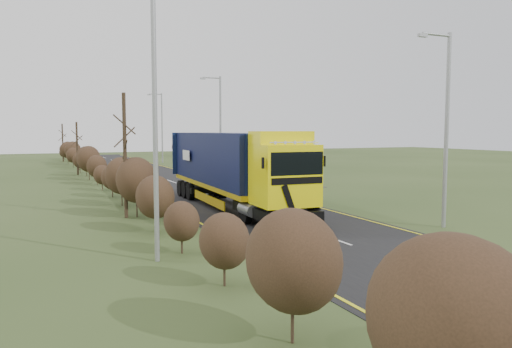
{
  "coord_description": "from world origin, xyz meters",
  "views": [
    {
      "loc": [
        -10.71,
        -20.48,
        4.25
      ],
      "look_at": [
        0.6,
        4.31,
        1.86
      ],
      "focal_mm": 35.0,
      "sensor_mm": 36.0,
      "label": 1
    }
  ],
  "objects_px": {
    "streetlight_near": "(445,122)",
    "speed_sign": "(240,166)",
    "lorry": "(231,165)",
    "car_red_hatchback": "(271,174)",
    "car_blue_sedan": "(235,169)"
  },
  "relations": [
    {
      "from": "streetlight_near",
      "to": "speed_sign",
      "type": "distance_m",
      "value": 19.77
    },
    {
      "from": "streetlight_near",
      "to": "speed_sign",
      "type": "xyz_separation_m",
      "value": [
        -1.5,
        19.47,
        -3.1
      ]
    },
    {
      "from": "lorry",
      "to": "car_red_hatchback",
      "type": "bearing_deg",
      "value": 57.62
    },
    {
      "from": "lorry",
      "to": "car_blue_sedan",
      "type": "height_order",
      "value": "lorry"
    },
    {
      "from": "car_red_hatchback",
      "to": "car_blue_sedan",
      "type": "relative_size",
      "value": 1.12
    },
    {
      "from": "lorry",
      "to": "speed_sign",
      "type": "distance_m",
      "value": 11.95
    },
    {
      "from": "streetlight_near",
      "to": "car_blue_sedan",
      "type": "bearing_deg",
      "value": 87.28
    },
    {
      "from": "car_red_hatchback",
      "to": "streetlight_near",
      "type": "distance_m",
      "value": 20.45
    },
    {
      "from": "car_red_hatchback",
      "to": "streetlight_near",
      "type": "relative_size",
      "value": 0.52
    },
    {
      "from": "lorry",
      "to": "car_blue_sedan",
      "type": "relative_size",
      "value": 3.89
    },
    {
      "from": "car_blue_sedan",
      "to": "streetlight_near",
      "type": "bearing_deg",
      "value": 109.62
    },
    {
      "from": "speed_sign",
      "to": "car_red_hatchback",
      "type": "bearing_deg",
      "value": 10.61
    },
    {
      "from": "speed_sign",
      "to": "streetlight_near",
      "type": "bearing_deg",
      "value": -85.59
    },
    {
      "from": "car_red_hatchback",
      "to": "speed_sign",
      "type": "height_order",
      "value": "speed_sign"
    },
    {
      "from": "car_red_hatchback",
      "to": "speed_sign",
      "type": "xyz_separation_m",
      "value": [
        -2.96,
        -0.55,
        0.77
      ]
    }
  ]
}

